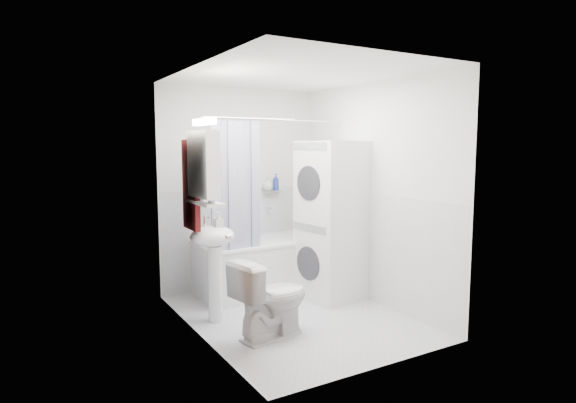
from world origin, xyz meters
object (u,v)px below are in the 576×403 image
sink (213,251)px  toilet (271,298)px  bathtub (267,262)px  washer_dryer (332,221)px

sink → toilet: 0.77m
bathtub → toilet: size_ratio=2.25×
bathtub → washer_dryer: washer_dryer is taller
washer_dryer → toilet: size_ratio=2.43×
bathtub → washer_dryer: size_ratio=0.92×
sink → washer_dryer: (1.43, 0.04, 0.18)m
washer_dryer → toilet: 1.41m
washer_dryer → toilet: (-1.13, -0.65, -0.53)m
bathtub → sink: size_ratio=1.57×
bathtub → toilet: (-0.61, -1.25, 0.01)m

